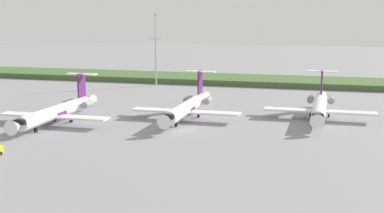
{
  "coord_description": "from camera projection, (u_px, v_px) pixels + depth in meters",
  "views": [
    {
      "loc": [
        27.2,
        -89.33,
        21.38
      ],
      "look_at": [
        0.0,
        9.67,
        3.0
      ],
      "focal_mm": 47.87,
      "sensor_mm": 36.0,
      "label": 1
    }
  ],
  "objects": [
    {
      "name": "ground_plane",
      "position": [
        214.0,
        104.0,
        124.12
      ],
      "size": [
        500.0,
        500.0,
        0.0
      ],
      "primitive_type": "plane",
      "color": "gray"
    },
    {
      "name": "grass_berm",
      "position": [
        243.0,
        80.0,
        163.72
      ],
      "size": [
        320.0,
        20.0,
        1.77
      ],
      "primitive_type": "cube",
      "color": "#426033",
      "rests_on": "ground"
    },
    {
      "name": "regional_jet_nearest",
      "position": [
        58.0,
        111.0,
        101.67
      ],
      "size": [
        22.81,
        31.0,
        9.0
      ],
      "color": "white",
      "rests_on": "ground"
    },
    {
      "name": "regional_jet_second",
      "position": [
        187.0,
        107.0,
        106.5
      ],
      "size": [
        22.81,
        31.0,
        9.0
      ],
      "color": "white",
      "rests_on": "ground"
    },
    {
      "name": "regional_jet_third",
      "position": [
        320.0,
        107.0,
        106.93
      ],
      "size": [
        22.81,
        31.0,
        9.0
      ],
      "color": "white",
      "rests_on": "ground"
    },
    {
      "name": "antenna_mast",
      "position": [
        156.0,
        56.0,
        156.59
      ],
      "size": [
        4.4,
        0.5,
        21.82
      ],
      "color": "#B2B2B7",
      "rests_on": "ground"
    },
    {
      "name": "safety_cone_rear_marker",
      "position": [
        4.0,
        148.0,
        82.2
      ],
      "size": [
        0.44,
        0.44,
        0.55
      ],
      "primitive_type": "cone",
      "color": "orange",
      "rests_on": "ground"
    }
  ]
}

